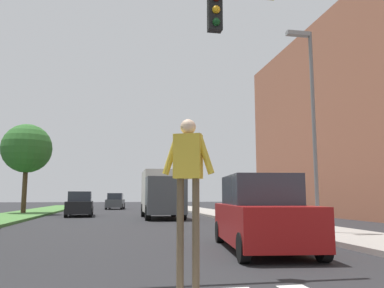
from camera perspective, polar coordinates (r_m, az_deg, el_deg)
ground_plane at (r=27.74m, az=-10.86°, el=-10.55°), size 140.00×140.00×0.00m
median_strip at (r=26.66m, az=-26.22°, el=-9.86°), size 3.62×64.00×0.15m
tree_distant at (r=32.69m, az=-23.36°, el=-0.64°), size 3.82×3.82×6.89m
sidewalk_right at (r=26.82m, az=5.77°, el=-10.59°), size 3.00×64.00×0.15m
street_lamp_right at (r=15.00m, az=17.27°, el=4.85°), size 1.02×0.24×7.50m
pedestrian_performer at (r=5.35m, az=-0.59°, el=-5.04°), size 0.72×0.38×2.49m
suv_crossing at (r=10.51m, az=10.24°, el=-10.25°), size 2.47×4.80×1.97m
sedan_midblock at (r=28.74m, az=-16.33°, el=-8.67°), size 1.98×4.63×1.74m
sedan_distant at (r=43.42m, az=-11.33°, el=-8.43°), size 2.15×4.47×1.74m
sedan_far_horizon at (r=54.09m, az=-11.65°, el=-8.25°), size 1.83×4.38×1.76m
truck_box_delivery at (r=25.18m, az=-4.52°, el=-7.24°), size 2.40×6.20×3.10m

